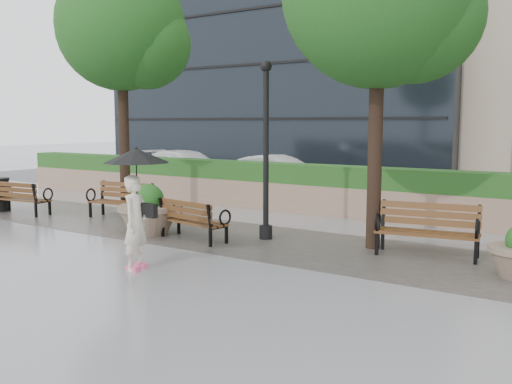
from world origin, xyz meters
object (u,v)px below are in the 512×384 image
Objects in this scene: planter_left at (148,215)px; car_right at (278,175)px; bench_3 at (427,241)px; trash_bin at (0,195)px; bench_1 at (121,208)px; lamppost at (266,163)px; bench_0 at (22,205)px; bench_2 at (193,229)px; pedestrian at (136,196)px; car_left at (186,168)px.

car_right is at bearing 100.06° from planter_left.
trash_bin is at bearing 176.64° from bench_3.
bench_1 is 4.84m from lamppost.
trash_bin is 8.55m from lamppost.
trash_bin is at bearing -6.90° from bench_0.
planter_left is at bearing -176.43° from bench_3.
bench_2 is at bearing 2.41° from planter_left.
pedestrian is (-0.46, -3.34, -0.40)m from lamppost.
bench_2 is at bearing -173.70° from bench_3.
bench_0 is 1.03m from trash_bin.
pedestrian is (6.94, -2.44, 0.99)m from bench_0.
trash_bin is 7.98m from car_left.
trash_bin is at bearing 144.41° from car_right.
bench_0 is 6.18m from bench_2.
bench_3 is 9.75m from car_right.
bench_1 is 2.01× the size of trash_bin.
trash_bin is at bearing 8.20° from bench_2.
car_left is 13.07m from pedestrian.
pedestrian reaches higher than bench_0.
car_left is 4.48m from car_right.
lamppost is at bearing -8.68° from bench_1.
bench_3 is 5.40m from pedestrian.
bench_2 is 0.35× the size of car_left.
bench_0 is at bearing -0.33° from trash_bin.
lamppost is at bearing -20.46° from pedestrian.
car_left is at bearing 125.90° from planter_left.
lamppost is at bearing -155.40° from car_right.
car_left is at bearing -89.85° from bench_0.
car_left reaches higher than bench_2.
planter_left is (2.15, -1.16, 0.17)m from bench_1.
planter_left is 0.28× the size of car_left.
car_left is 1.17× the size of car_right.
bench_2 is 0.45× the size of lamppost.
bench_2 is (3.42, -1.11, -0.02)m from bench_1.
lamppost is at bearing -179.62° from bench_0.
lamppost is 7.89m from car_right.
pedestrian reaches higher than planter_left.
bench_0 is at bearing 150.35° from car_right.
bench_3 is 6.03m from planter_left.
car_left is at bearing -39.72° from bench_2.
car_left is (-11.73, 6.76, 0.41)m from bench_3.
bench_1 is at bearing 168.41° from car_right.
pedestrian is (7.88, -10.42, 0.56)m from car_left.
car_left reaches higher than planter_left.
bench_1 is at bearing 151.62° from planter_left.
bench_0 is 0.46× the size of lamppost.
car_left is (-7.12, 8.04, 0.44)m from bench_2.
pedestrian is at bearing -166.47° from car_right.
bench_2 is 0.82× the size of pedestrian.
lamppost reaches higher than bench_3.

